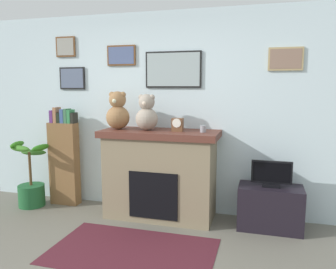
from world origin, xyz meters
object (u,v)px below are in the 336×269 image
object	(u,v)px
tv_stand	(270,208)
television	(271,175)
bookshelf	(64,159)
candle_jar	(203,129)
teddy_bear_cream	(118,112)
teddy_bear_tan	(147,114)
potted_plant	(31,184)
fireplace	(160,174)
mantel_clock	(178,125)

from	to	relation	value
tv_stand	television	xyz separation A→B (m)	(-0.00, -0.00, 0.39)
bookshelf	television	size ratio (longest dim) A/B	3.02
tv_stand	candle_jar	bearing A→B (deg)	-179.63
bookshelf	tv_stand	xyz separation A→B (m)	(2.77, -0.10, -0.39)
candle_jar	television	bearing A→B (deg)	0.28
television	teddy_bear_cream	world-z (taller)	teddy_bear_cream
bookshelf	television	xyz separation A→B (m)	(2.77, -0.10, 0.01)
teddy_bear_tan	potted_plant	bearing A→B (deg)	-176.16
potted_plant	teddy_bear_tan	xyz separation A→B (m)	(1.67, 0.11, 1.00)
fireplace	television	bearing A→B (deg)	-0.59
potted_plant	teddy_bear_tan	size ratio (longest dim) A/B	2.02
fireplace	bookshelf	distance (m)	1.44
bookshelf	mantel_clock	xyz separation A→B (m)	(1.66, -0.11, 0.55)
mantel_clock	candle_jar	bearing A→B (deg)	0.30
potted_plant	television	bearing A→B (deg)	2.10
television	teddy_bear_tan	distance (m)	1.65
fireplace	teddy_bear_tan	bearing A→B (deg)	-173.69
candle_jar	teddy_bear_cream	size ratio (longest dim) A/B	0.17
fireplace	candle_jar	world-z (taller)	candle_jar
mantel_clock	teddy_bear_cream	xyz separation A→B (m)	(-0.78, 0.00, 0.14)
candle_jar	teddy_bear_tan	size ratio (longest dim) A/B	0.18
fireplace	candle_jar	bearing A→B (deg)	-1.88
potted_plant	mantel_clock	distance (m)	2.24
fireplace	candle_jar	distance (m)	0.80
mantel_clock	teddy_bear_tan	distance (m)	0.41
television	teddy_bear_tan	xyz separation A→B (m)	(-1.51, -0.00, 0.67)
television	mantel_clock	distance (m)	1.24
teddy_bear_cream	teddy_bear_tan	distance (m)	0.39
tv_stand	candle_jar	world-z (taller)	candle_jar
bookshelf	fireplace	bearing A→B (deg)	-3.49
fireplace	mantel_clock	distance (m)	0.67
potted_plant	teddy_bear_cream	xyz separation A→B (m)	(1.28, 0.11, 1.02)
fireplace	potted_plant	bearing A→B (deg)	-175.93
teddy_bear_tan	teddy_bear_cream	bearing A→B (deg)	-179.99
bookshelf	teddy_bear_cream	distance (m)	1.12
television	teddy_bear_cream	bearing A→B (deg)	-179.86
tv_stand	candle_jar	size ratio (longest dim) A/B	8.96
fireplace	teddy_bear_cream	size ratio (longest dim) A/B	3.05
teddy_bear_cream	tv_stand	bearing A→B (deg)	0.17
teddy_bear_cream	potted_plant	bearing A→B (deg)	-174.99
potted_plant	tv_stand	size ratio (longest dim) A/B	1.25
fireplace	television	xyz separation A→B (m)	(1.34, -0.01, 0.09)
fireplace	television	size ratio (longest dim) A/B	3.23
bookshelf	candle_jar	xyz separation A→B (m)	(1.97, -0.11, 0.51)
candle_jar	fireplace	bearing A→B (deg)	178.12
bookshelf	teddy_bear_cream	bearing A→B (deg)	-6.87
teddy_bear_cream	teddy_bear_tan	xyz separation A→B (m)	(0.39, 0.00, -0.01)
bookshelf	potted_plant	xyz separation A→B (m)	(-0.40, -0.22, -0.33)
tv_stand	teddy_bear_tan	size ratio (longest dim) A/B	1.62
bookshelf	teddy_bear_cream	world-z (taller)	teddy_bear_cream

